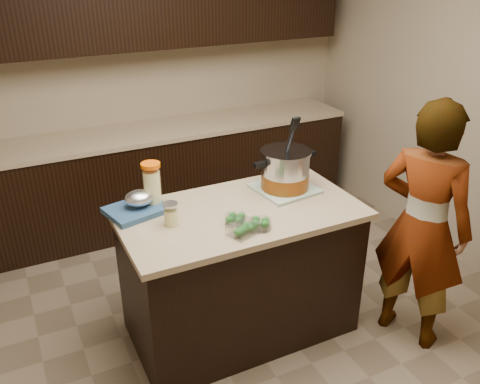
# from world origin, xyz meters

# --- Properties ---
(ground_plane) EXTENTS (4.00, 4.00, 0.00)m
(ground_plane) POSITION_xyz_m (0.00, 0.00, 0.00)
(ground_plane) COLOR brown
(ground_plane) RESTS_ON ground
(room_shell) EXTENTS (4.04, 4.04, 2.72)m
(room_shell) POSITION_xyz_m (0.00, 0.00, 1.71)
(room_shell) COLOR tan
(room_shell) RESTS_ON ground
(back_cabinets) EXTENTS (3.60, 0.63, 2.33)m
(back_cabinets) POSITION_xyz_m (0.00, 1.74, 0.94)
(back_cabinets) COLOR black
(back_cabinets) RESTS_ON ground
(island) EXTENTS (1.46, 0.81, 0.90)m
(island) POSITION_xyz_m (0.00, 0.00, 0.45)
(island) COLOR black
(island) RESTS_ON ground
(dish_towel) EXTENTS (0.40, 0.40, 0.02)m
(dish_towel) POSITION_xyz_m (0.38, 0.12, 0.91)
(dish_towel) COLOR #507858
(dish_towel) RESTS_ON island
(stock_pot) EXTENTS (0.46, 0.34, 0.46)m
(stock_pot) POSITION_xyz_m (0.38, 0.12, 1.03)
(stock_pot) COLOR #B7B7BC
(stock_pot) RESTS_ON dish_towel
(lemonade_pitcher) EXTENTS (0.13, 0.13, 0.28)m
(lemonade_pitcher) POSITION_xyz_m (-0.45, 0.28, 1.03)
(lemonade_pitcher) COLOR #E1DC89
(lemonade_pitcher) RESTS_ON island
(mason_jar) EXTENTS (0.12, 0.12, 0.15)m
(mason_jar) POSITION_xyz_m (-0.43, 0.01, 0.96)
(mason_jar) COLOR #E1DC89
(mason_jar) RESTS_ON island
(broccoli_tub_left) EXTENTS (0.15, 0.15, 0.06)m
(broccoli_tub_left) POSITION_xyz_m (-0.10, -0.14, 0.93)
(broccoli_tub_left) COLOR silver
(broccoli_tub_left) RESTS_ON island
(broccoli_tub_right) EXTENTS (0.13, 0.13, 0.06)m
(broccoli_tub_right) POSITION_xyz_m (0.00, -0.25, 0.93)
(broccoli_tub_right) COLOR silver
(broccoli_tub_right) RESTS_ON island
(broccoli_tub_rect) EXTENTS (0.20, 0.17, 0.06)m
(broccoli_tub_rect) POSITION_xyz_m (-0.11, -0.26, 0.93)
(broccoli_tub_rect) COLOR silver
(broccoli_tub_rect) RESTS_ON island
(blue_tray) EXTENTS (0.39, 0.34, 0.13)m
(blue_tray) POSITION_xyz_m (-0.56, 0.25, 0.94)
(blue_tray) COLOR navy
(blue_tray) RESTS_ON island
(person) EXTENTS (0.59, 0.69, 1.61)m
(person) POSITION_xyz_m (0.98, -0.52, 0.80)
(person) COLOR gray
(person) RESTS_ON ground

